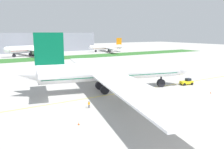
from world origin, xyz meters
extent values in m
plane|color=#ADAAA5|center=(0.00, 0.00, 0.00)|extent=(600.00, 600.00, 0.00)
cube|color=yellow|center=(0.00, -0.19, 0.00)|extent=(280.00, 0.36, 0.01)
cube|color=#2D6628|center=(0.00, 106.06, 0.05)|extent=(320.00, 24.00, 0.10)
cylinder|color=white|center=(0.69, 3.33, 6.33)|extent=(45.14, 15.86, 5.63)
cube|color=#055938|center=(0.69, 3.33, 5.34)|extent=(43.28, 15.00, 0.68)
sphere|color=white|center=(24.12, -2.22, 6.33)|extent=(5.34, 5.34, 5.34)
cone|color=white|center=(-23.69, 9.10, 6.75)|extent=(7.12, 6.08, 4.78)
cube|color=#055938|center=(-17.72, 7.69, 13.64)|extent=(8.02, 2.42, 9.00)
cube|color=white|center=(-17.30, 13.37, 7.17)|extent=(6.90, 9.90, 0.39)
cube|color=white|center=(-19.89, 2.42, 7.17)|extent=(6.90, 9.90, 0.39)
cube|color=white|center=(3.82, 26.31, 5.63)|extent=(18.99, 41.74, 0.45)
cube|color=white|center=(-6.82, -18.62, 5.63)|extent=(18.99, 41.74, 0.45)
cylinder|color=#B7BABF|center=(3.03, 17.12, 3.92)|extent=(5.91, 4.24, 3.09)
cylinder|color=black|center=(5.63, 16.51, 3.92)|extent=(1.20, 3.27, 3.25)
cylinder|color=#B7BABF|center=(-3.40, -10.05, 3.92)|extent=(5.91, 4.24, 3.09)
cylinder|color=black|center=(-0.80, -10.67, 3.92)|extent=(1.20, 3.27, 3.25)
cylinder|color=black|center=(17.35, -0.62, 2.43)|extent=(0.59, 0.59, 2.18)
cylinder|color=black|center=(17.35, -0.62, 1.34)|extent=(2.88, 1.79, 2.67)
cylinder|color=black|center=(-2.13, 7.03, 2.43)|extent=(0.59, 0.59, 2.18)
cylinder|color=black|center=(-2.13, 7.03, 1.34)|extent=(2.88, 1.79, 2.67)
cylinder|color=black|center=(-3.50, 1.29, 2.43)|extent=(0.59, 0.59, 2.18)
cylinder|color=black|center=(-3.50, 1.29, 1.34)|extent=(2.88, 1.79, 2.67)
cube|color=black|center=(23.30, -2.02, 7.03)|extent=(2.89, 4.56, 1.01)
sphere|color=black|center=(-15.33, 9.96, 6.84)|extent=(0.39, 0.39, 0.39)
sphere|color=black|center=(-10.57, 8.83, 6.84)|extent=(0.39, 0.39, 0.39)
sphere|color=black|center=(-5.81, 7.70, 6.84)|extent=(0.39, 0.39, 0.39)
sphere|color=black|center=(-1.05, 6.58, 6.84)|extent=(0.39, 0.39, 0.39)
sphere|color=black|center=(3.71, 5.45, 6.84)|extent=(0.39, 0.39, 0.39)
sphere|color=black|center=(8.47, 4.32, 6.84)|extent=(0.39, 0.39, 0.39)
sphere|color=black|center=(13.23, 3.19, 6.84)|extent=(0.39, 0.39, 0.39)
sphere|color=black|center=(17.99, 2.07, 6.84)|extent=(0.39, 0.39, 0.39)
cube|color=yellow|center=(27.23, -2.96, 0.91)|extent=(4.82, 3.08, 0.92)
cube|color=black|center=(27.88, -3.11, 1.82)|extent=(1.93, 1.93, 0.90)
cylinder|color=black|center=(24.19, -2.24, 0.60)|extent=(1.78, 0.53, 0.12)
cylinder|color=black|center=(25.47, -3.62, 0.45)|extent=(0.96, 0.55, 0.90)
cylinder|color=black|center=(25.96, -1.57, 0.45)|extent=(0.96, 0.55, 0.90)
cylinder|color=black|center=(28.50, -4.34, 0.45)|extent=(0.96, 0.55, 0.90)
cylinder|color=black|center=(28.99, -2.29, 0.45)|extent=(0.96, 0.55, 0.90)
cylinder|color=black|center=(-13.05, -7.90, 0.42)|extent=(0.12, 0.12, 0.84)
cylinder|color=orange|center=(-12.91, -7.87, 1.11)|extent=(0.10, 0.10, 0.54)
cylinder|color=black|center=(-13.25, -7.95, 0.42)|extent=(0.12, 0.12, 0.84)
cylinder|color=orange|center=(-13.39, -7.98, 1.11)|extent=(0.10, 0.10, 0.54)
cube|color=orange|center=(-13.15, -7.92, 1.14)|extent=(0.49, 0.34, 0.60)
sphere|color=brown|center=(-13.15, -7.92, 1.56)|extent=(0.23, 0.23, 0.23)
cylinder|color=black|center=(2.99, -14.61, 0.40)|extent=(0.12, 0.12, 0.80)
cylinder|color=orange|center=(2.96, -14.74, 1.05)|extent=(0.09, 0.09, 0.51)
cylinder|color=black|center=(3.02, -14.42, 0.40)|extent=(0.12, 0.12, 0.80)
cylinder|color=orange|center=(3.05, -14.29, 1.05)|extent=(0.09, 0.09, 0.51)
cube|color=orange|center=(3.00, -14.52, 1.08)|extent=(0.30, 0.45, 0.56)
sphere|color=tan|center=(3.00, -14.52, 1.48)|extent=(0.22, 0.22, 0.22)
cube|color=#F2590C|center=(24.25, -14.79, 0.01)|extent=(0.36, 0.36, 0.03)
cone|color=#F2590C|center=(24.25, -14.79, 0.31)|extent=(0.28, 0.28, 0.55)
cylinder|color=white|center=(24.25, -14.79, 0.33)|extent=(0.17, 0.17, 0.06)
cube|color=#F2590C|center=(-19.50, -16.31, 0.01)|extent=(0.36, 0.36, 0.03)
cone|color=#F2590C|center=(-19.50, -16.31, 0.31)|extent=(0.28, 0.28, 0.55)
cylinder|color=white|center=(-19.50, -16.31, 0.33)|extent=(0.17, 0.17, 0.06)
cube|color=yellow|center=(35.98, 30.73, 1.60)|extent=(3.64, 2.39, 2.30)
cube|color=yellow|center=(33.68, 30.76, 1.38)|extent=(1.43, 2.26, 1.87)
cube|color=#263347|center=(33.03, 30.77, 1.76)|extent=(0.11, 1.96, 0.82)
cylinder|color=black|center=(33.66, 29.59, 0.45)|extent=(0.90, 0.31, 0.90)
cylinder|color=black|center=(33.70, 31.93, 0.45)|extent=(0.90, 0.31, 0.90)
cylinder|color=black|center=(36.86, 29.55, 0.45)|extent=(0.90, 0.31, 0.90)
cylinder|color=black|center=(36.90, 31.88, 0.45)|extent=(0.90, 0.31, 0.90)
cube|color=#B21E19|center=(10.52, 47.18, 1.81)|extent=(4.06, 2.29, 2.71)
cube|color=#B21E19|center=(13.10, 47.22, 1.41)|extent=(1.60, 2.17, 1.93)
cube|color=#263347|center=(13.83, 47.23, 1.80)|extent=(0.11, 1.88, 0.85)
cylinder|color=black|center=(13.09, 48.34, 0.45)|extent=(0.90, 0.31, 0.90)
cylinder|color=black|center=(13.12, 46.10, 0.45)|extent=(0.90, 0.31, 0.90)
cylinder|color=black|center=(9.50, 48.29, 0.45)|extent=(0.90, 0.31, 0.90)
cylinder|color=black|center=(9.53, 46.05, 0.45)|extent=(0.90, 0.31, 0.90)
cube|color=black|center=(19.21, 36.67, 1.60)|extent=(4.53, 3.03, 2.30)
cube|color=black|center=(16.57, 37.12, 1.45)|extent=(1.99, 2.51, 2.00)
cube|color=#263347|center=(15.82, 37.25, 1.85)|extent=(0.41, 1.97, 0.88)
cylinder|color=black|center=(16.37, 35.95, 0.45)|extent=(0.94, 0.45, 0.90)
cylinder|color=black|center=(16.77, 38.28, 0.45)|extent=(0.94, 0.45, 0.90)
cylinder|color=black|center=(20.05, 35.33, 0.45)|extent=(0.94, 0.45, 0.90)
cylinder|color=black|center=(20.44, 37.66, 0.45)|extent=(0.94, 0.45, 0.90)
cylinder|color=white|center=(1.41, 129.61, 5.74)|extent=(29.42, 9.70, 5.10)
cube|color=#B20C14|center=(1.41, 129.61, 4.85)|extent=(28.21, 9.11, 0.61)
sphere|color=white|center=(-14.27, 127.05, 5.74)|extent=(4.85, 4.85, 4.85)
cone|color=white|center=(17.98, 132.31, 6.12)|extent=(6.23, 5.18, 4.34)
cube|color=#B20C14|center=(13.42, 131.57, 12.37)|extent=(5.23, 1.34, 8.16)
cube|color=white|center=(14.82, 126.62, 6.50)|extent=(4.46, 8.57, 0.36)
cube|color=white|center=(13.17, 136.69, 6.50)|extent=(4.46, 8.57, 0.36)
cube|color=white|center=(5.35, 114.45, 5.10)|extent=(10.49, 26.77, 0.41)
cube|color=white|center=(0.33, 145.23, 5.10)|extent=(10.49, 26.77, 0.41)
cylinder|color=#B7BABF|center=(3.55, 120.10, 3.56)|extent=(5.23, 3.55, 2.81)
cylinder|color=black|center=(1.16, 119.71, 3.56)|extent=(0.89, 2.97, 2.95)
cylinder|color=#B7BABF|center=(0.42, 139.30, 3.56)|extent=(5.23, 3.55, 2.81)
cylinder|color=black|center=(-1.97, 138.91, 3.56)|extent=(0.89, 2.97, 2.95)
cylinder|color=black|center=(-9.46, 127.84, 2.20)|extent=(0.53, 0.53, 1.98)
cylinder|color=black|center=(-9.46, 127.84, 1.21)|extent=(2.57, 1.47, 2.42)
cylinder|color=black|center=(4.13, 127.34, 2.20)|extent=(0.53, 0.53, 1.98)
cylinder|color=black|center=(4.13, 127.34, 1.21)|extent=(2.57, 1.47, 2.42)
cylinder|color=black|center=(3.27, 132.62, 2.20)|extent=(0.53, 0.53, 1.98)
cylinder|color=black|center=(3.27, 132.62, 1.21)|extent=(2.57, 1.47, 2.42)
cylinder|color=white|center=(75.04, 134.69, 4.58)|extent=(29.07, 11.34, 4.07)
cube|color=orange|center=(75.04, 134.69, 3.87)|extent=(27.87, 10.73, 0.49)
sphere|color=white|center=(59.94, 138.68, 4.58)|extent=(3.87, 3.87, 3.87)
cone|color=white|center=(90.83, 130.52, 4.88)|extent=(5.21, 4.49, 3.46)
cube|color=orange|center=(86.82, 131.58, 9.87)|extent=(5.15, 1.73, 6.51)
cube|color=white|center=(86.34, 127.50, 5.19)|extent=(4.75, 7.11, 0.28)
cube|color=white|center=(88.42, 135.37, 5.19)|extent=(4.75, 7.11, 0.28)
cube|color=white|center=(72.59, 119.74, 4.07)|extent=(12.83, 26.86, 0.33)
cube|color=white|center=(80.30, 148.91, 4.07)|extent=(12.83, 26.86, 0.33)
cylinder|color=#B7BABF|center=(73.25, 125.64, 2.84)|extent=(4.31, 3.15, 2.24)
cylinder|color=black|center=(71.38, 126.13, 2.84)|extent=(0.93, 2.36, 2.35)
cylinder|color=#B7BABF|center=(77.96, 143.45, 2.84)|extent=(4.31, 3.15, 2.24)
cylinder|color=black|center=(76.09, 143.95, 2.84)|extent=(0.93, 2.36, 2.35)
cylinder|color=black|center=(64.39, 137.51, 1.76)|extent=(0.43, 0.43, 1.58)
cylinder|color=black|center=(64.39, 137.51, 0.97)|extent=(2.09, 1.34, 1.93)
cylinder|color=black|center=(76.74, 132.04, 1.76)|extent=(0.43, 0.43, 1.58)
cylinder|color=black|center=(76.74, 132.04, 0.97)|extent=(2.09, 1.34, 1.93)
cylinder|color=black|center=(77.83, 136.17, 1.76)|extent=(0.43, 0.43, 1.58)
cylinder|color=black|center=(77.83, 136.17, 0.97)|extent=(2.09, 1.34, 1.93)
cube|color=gray|center=(5.24, 170.45, 9.00)|extent=(138.35, 20.00, 18.00)
camera|label=1|loc=(-36.37, -56.61, 18.07)|focal=36.82mm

